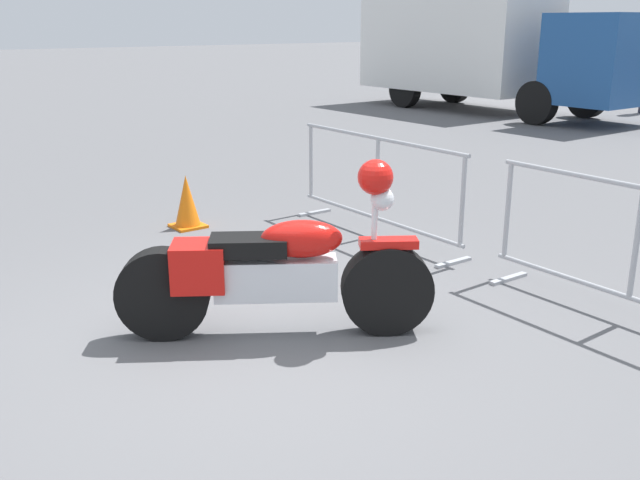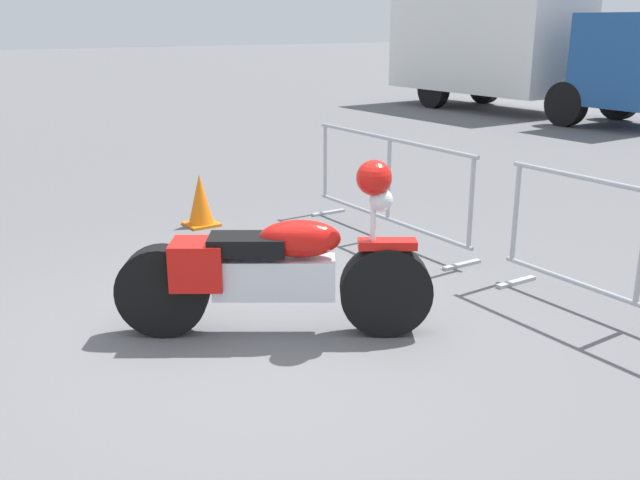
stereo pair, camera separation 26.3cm
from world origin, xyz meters
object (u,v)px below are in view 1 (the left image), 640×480
Objects in this scene: crowd_barrier_near at (377,185)px; crowd_barrier_far at (635,253)px; box_truck at (483,45)px; motorcycle at (276,271)px; parked_car_white at (575,62)px; traffic_cone at (187,202)px.

crowd_barrier_far is at bearing 0.00° from crowd_barrier_near.
box_truck is at bearing 125.42° from crowd_barrier_near.
motorcycle is 0.26× the size of box_truck.
traffic_cone is at bearing -162.32° from parked_car_white.
crowd_barrier_near is at bearing -157.34° from parked_car_white.
traffic_cone is (-2.97, 0.81, -0.20)m from motorcycle.
box_truck reaches higher than motorcycle.
traffic_cone is (5.28, -11.03, -1.35)m from box_truck.
box_truck is at bearing 115.60° from traffic_cone.
motorcycle is at bearing -54.82° from box_truck.
box_truck is 12.30m from traffic_cone.
crowd_barrier_far is 4.65m from traffic_cone.
motorcycle is 0.45× the size of parked_car_white.
crowd_barrier_far is 4.26× the size of traffic_cone.
box_truck reaches higher than parked_car_white.
crowd_barrier_far is 0.33× the size of box_truck.
box_truck is at bearing -164.20° from parked_car_white.
motorcycle is 3.08m from traffic_cone.
motorcycle is at bearing -122.57° from crowd_barrier_far.
parked_car_white is (-4.22, 10.46, -0.91)m from box_truck.
crowd_barrier_near is 22.88m from parked_car_white.
motorcycle reaches higher than crowd_barrier_near.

